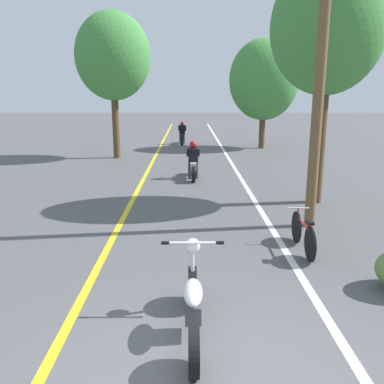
% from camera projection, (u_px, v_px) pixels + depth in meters
% --- Properties ---
extents(lane_stripe_center, '(0.14, 48.00, 0.01)m').
position_uv_depth(lane_stripe_center, '(150.00, 167.00, 16.83)').
color(lane_stripe_center, yellow).
rests_on(lane_stripe_center, ground).
extents(lane_stripe_edge, '(0.14, 48.00, 0.01)m').
position_uv_depth(lane_stripe_edge, '(234.00, 167.00, 16.86)').
color(lane_stripe_edge, white).
rests_on(lane_stripe_edge, ground).
extents(utility_pole, '(1.10, 0.24, 6.96)m').
position_uv_depth(utility_pole, '(321.00, 65.00, 8.60)').
color(utility_pole, brown).
rests_on(utility_pole, ground).
extents(roadside_tree_right_near, '(2.95, 2.66, 6.33)m').
position_uv_depth(roadside_tree_right_near, '(328.00, 29.00, 10.40)').
color(roadside_tree_right_near, '#513A23').
rests_on(roadside_tree_right_near, ground).
extents(roadside_tree_right_far, '(3.74, 3.36, 5.84)m').
position_uv_depth(roadside_tree_right_far, '(264.00, 80.00, 21.76)').
color(roadside_tree_right_far, '#513A23').
rests_on(roadside_tree_right_far, ground).
extents(roadside_tree_left, '(3.38, 3.05, 6.55)m').
position_uv_depth(roadside_tree_left, '(113.00, 57.00, 18.20)').
color(roadside_tree_left, '#513A23').
rests_on(roadside_tree_left, ground).
extents(motorcycle_foreground, '(0.85, 2.07, 1.06)m').
position_uv_depth(motorcycle_foreground, '(193.00, 302.00, 5.14)').
color(motorcycle_foreground, black).
rests_on(motorcycle_foreground, ground).
extents(motorcycle_rider_lead, '(0.50, 1.92, 1.35)m').
position_uv_depth(motorcycle_rider_lead, '(193.00, 164.00, 14.54)').
color(motorcycle_rider_lead, black).
rests_on(motorcycle_rider_lead, ground).
extents(motorcycle_rider_far, '(0.50, 1.94, 1.36)m').
position_uv_depth(motorcycle_rider_far, '(182.00, 136.00, 24.20)').
color(motorcycle_rider_far, black).
rests_on(motorcycle_rider_far, ground).
extents(bicycle_parked, '(0.44, 1.62, 0.76)m').
position_uv_depth(bicycle_parked, '(303.00, 234.00, 7.84)').
color(bicycle_parked, black).
rests_on(bicycle_parked, ground).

